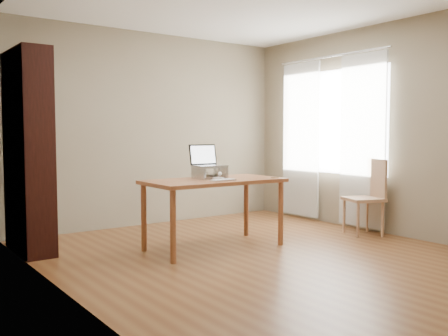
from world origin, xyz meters
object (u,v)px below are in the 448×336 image
bookshelf (29,152)px  laptop (207,161)px  keyboard (223,180)px  cat (208,173)px  desk (214,188)px  chair (367,194)px

bookshelf → laptop: 1.87m
keyboard → cat: 0.34m
desk → cat: size_ratio=3.16×
cat → chair: (1.96, -0.61, -0.31)m
desk → laptop: size_ratio=4.37×
keyboard → chair: size_ratio=0.30×
desk → chair: 2.02m
laptop → bookshelf: bearing=153.2°
laptop → cat: bearing=-105.0°
desk → keyboard: (-0.04, -0.22, 0.10)m
desk → keyboard: bearing=-99.5°
bookshelf → chair: (3.61, -1.51, -0.55)m
cat → keyboard: bearing=-97.1°
bookshelf → laptop: bookshelf is taller
bookshelf → laptop: (1.65, -0.87, -0.11)m
desk → cat: 0.19m
desk → laptop: laptop is taller
desk → laptop: 0.32m
cat → chair: 2.08m
cat → laptop: bearing=72.6°
desk → laptop: (0.00, 0.14, 0.28)m
desk → keyboard: size_ratio=5.46×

